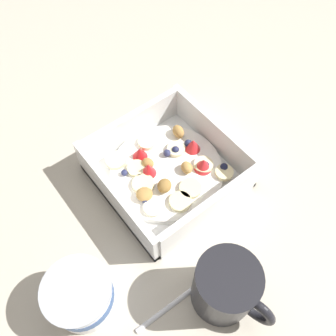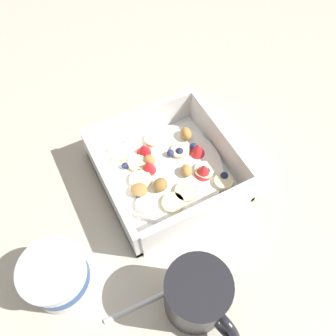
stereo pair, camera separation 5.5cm
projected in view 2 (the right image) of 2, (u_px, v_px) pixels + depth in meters
The scene contains 5 objects.
ground_plane at pixel (170, 175), 0.58m from camera, with size 2.40×2.40×0.00m, color beige.
fruit_bowl at pixel (168, 171), 0.56m from camera, with size 0.20×0.20×0.07m.
spoon at pixel (189, 281), 0.49m from camera, with size 0.03×0.17×0.01m.
yogurt_cup at pixel (57, 276), 0.46m from camera, with size 0.09×0.09×0.07m.
coffee_mug at pixel (198, 296), 0.44m from camera, with size 0.11×0.08×0.09m.
Camera 2 is at (-0.26, 0.14, 0.50)m, focal length 38.09 mm.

